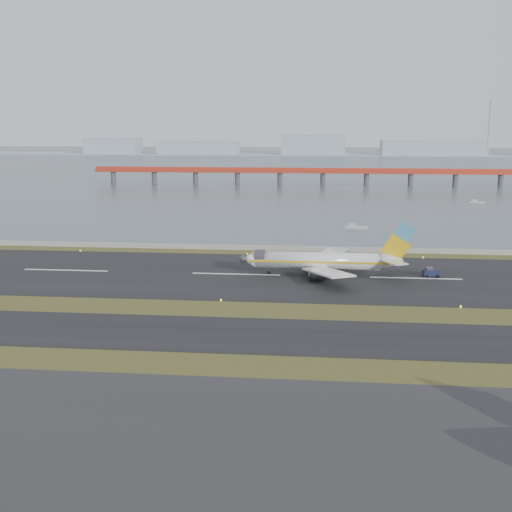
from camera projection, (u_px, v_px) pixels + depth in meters
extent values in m
plane|color=#3C4A1A|center=(215.00, 312.00, 116.03)|extent=(1000.00, 1000.00, 0.00)
cube|color=#2B2B2D|center=(123.00, 474.00, 62.41)|extent=(1000.00, 50.00, 0.10)
cube|color=black|center=(203.00, 333.00, 104.32)|extent=(1000.00, 18.00, 0.10)
cube|color=black|center=(236.00, 274.00, 145.25)|extent=(1000.00, 45.00, 0.10)
cube|color=#989893|center=(250.00, 248.00, 174.40)|extent=(1000.00, 2.50, 1.00)
cube|color=#435360|center=(299.00, 163.00, 564.35)|extent=(1400.00, 800.00, 1.30)
cube|color=#BA341F|center=(323.00, 172.00, 356.22)|extent=(260.00, 5.00, 1.60)
cube|color=#BA341F|center=(323.00, 169.00, 355.92)|extent=(260.00, 0.40, 1.40)
cylinder|color=#4C4C51|center=(154.00, 179.00, 366.48)|extent=(2.80, 2.80, 7.00)
cylinder|color=#4C4C51|center=(323.00, 180.00, 357.13)|extent=(2.80, 2.80, 7.00)
cylinder|color=#4C4C51|center=(500.00, 181.00, 347.78)|extent=(2.80, 2.80, 7.00)
cube|color=#9CACB9|center=(304.00, 155.00, 720.29)|extent=(1400.00, 80.00, 1.00)
cube|color=#9CACB9|center=(113.00, 146.00, 739.90)|extent=(60.00, 35.00, 18.00)
cube|color=#9CACB9|center=(199.00, 148.00, 730.56)|extent=(90.00, 35.00, 14.00)
cube|color=#9CACB9|center=(313.00, 145.00, 717.10)|extent=(70.00, 35.00, 22.00)
cube|color=#9CACB9|center=(432.00, 148.00, 705.04)|extent=(110.00, 35.00, 16.00)
cylinder|color=#9CACB9|center=(489.00, 127.00, 694.76)|extent=(1.80, 1.80, 60.00)
cylinder|color=white|center=(318.00, 261.00, 143.46)|extent=(28.00, 3.80, 3.80)
cone|color=white|center=(249.00, 259.00, 144.98)|extent=(3.20, 3.80, 3.80)
cone|color=white|center=(391.00, 261.00, 141.82)|extent=(5.00, 3.80, 3.80)
cube|color=gold|center=(318.00, 262.00, 141.59)|extent=(31.00, 0.06, 0.45)
cube|color=gold|center=(318.00, 259.00, 145.33)|extent=(31.00, 0.06, 0.45)
cube|color=white|center=(328.00, 272.00, 135.10)|extent=(11.31, 15.89, 1.66)
cube|color=white|center=(327.00, 256.00, 151.67)|extent=(11.31, 15.89, 1.66)
cylinder|color=#3C3C41|center=(320.00, 275.00, 137.95)|extent=(4.20, 2.10, 2.10)
cylinder|color=#3C3C41|center=(320.00, 263.00, 149.64)|extent=(4.20, 2.10, 2.10)
cube|color=gold|center=(395.00, 248.00, 141.16)|extent=(6.80, 0.35, 6.85)
cube|color=#4491C1|center=(405.00, 231.00, 140.23)|extent=(4.85, 0.37, 4.90)
cube|color=white|center=(395.00, 262.00, 137.99)|extent=(5.64, 6.80, 0.22)
cube|color=white|center=(391.00, 255.00, 145.39)|extent=(5.64, 6.80, 0.22)
cylinder|color=black|center=(269.00, 273.00, 145.15)|extent=(0.80, 0.28, 0.80)
cylinder|color=black|center=(324.00, 276.00, 141.18)|extent=(1.00, 0.38, 1.00)
cylinder|color=black|center=(324.00, 271.00, 146.64)|extent=(1.00, 0.38, 1.00)
cube|color=#141B38|center=(431.00, 273.00, 142.58)|extent=(3.66, 2.36, 1.29)
cube|color=#3C3C41|center=(429.00, 269.00, 142.39)|extent=(1.70, 1.79, 0.75)
cylinder|color=black|center=(427.00, 276.00, 141.82)|extent=(0.79, 0.42, 0.75)
cylinder|color=black|center=(425.00, 275.00, 143.50)|extent=(0.79, 0.42, 0.75)
cylinder|color=black|center=(437.00, 276.00, 141.89)|extent=(0.79, 0.42, 0.75)
cylinder|color=black|center=(435.00, 275.00, 143.57)|extent=(0.79, 0.42, 0.75)
cube|color=#BCBCC1|center=(356.00, 228.00, 208.55)|extent=(7.42, 3.87, 0.91)
cube|color=#BCBCC1|center=(352.00, 225.00, 208.88)|extent=(2.36, 2.06, 0.91)
cube|color=#BCBCC1|center=(478.00, 202.00, 276.23)|extent=(6.51, 3.01, 0.81)
cube|color=#BCBCC1|center=(474.00, 201.00, 276.44)|extent=(2.01, 1.72, 0.81)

